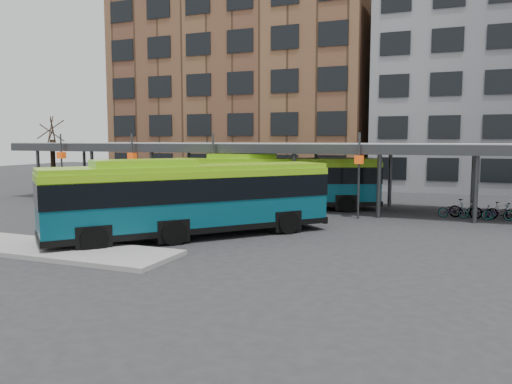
# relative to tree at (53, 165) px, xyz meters

# --- Properties ---
(ground) EXTENTS (120.00, 120.00, 0.00)m
(ground) POSITION_rel_tree_xyz_m (18.00, -12.00, -2.43)
(ground) COLOR #28282B
(ground) RESTS_ON ground
(boarding_island) EXTENTS (14.00, 3.00, 0.18)m
(boarding_island) POSITION_rel_tree_xyz_m (12.50, -15.00, -2.34)
(boarding_island) COLOR gray
(boarding_island) RESTS_ON ground
(canopy) EXTENTS (40.00, 6.53, 4.80)m
(canopy) POSITION_rel_tree_xyz_m (17.94, 0.87, 1.47)
(canopy) COLOR #999B9E
(canopy) RESTS_ON ground
(tree) EXTENTS (1.64, 1.64, 5.60)m
(tree) POSITION_rel_tree_xyz_m (0.00, 0.00, 0.00)
(tree) COLOR black
(tree) RESTS_ON ground
(building_brick) EXTENTS (26.00, 14.00, 22.00)m
(building_brick) POSITION_rel_tree_xyz_m (8.00, 20.00, 8.57)
(building_brick) COLOR brown
(building_brick) RESTS_ON ground
(bus_front) EXTENTS (10.54, 11.53, 3.56)m
(bus_front) POSITION_rel_tree_xyz_m (17.95, -10.42, -0.58)
(bus_front) COLOR #074555
(bus_front) RESTS_ON ground
(bus_rear) EXTENTS (12.85, 7.50, 3.53)m
(bus_rear) POSITION_rel_tree_xyz_m (18.43, -0.53, -0.60)
(bus_rear) COLOR #074555
(bus_rear) RESTS_ON ground
(bike_rack) EXTENTS (8.04, 1.48, 1.07)m
(bike_rack) POSITION_rel_tree_xyz_m (31.92, 0.17, -1.96)
(bike_rack) COLOR slate
(bike_rack) RESTS_ON ground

